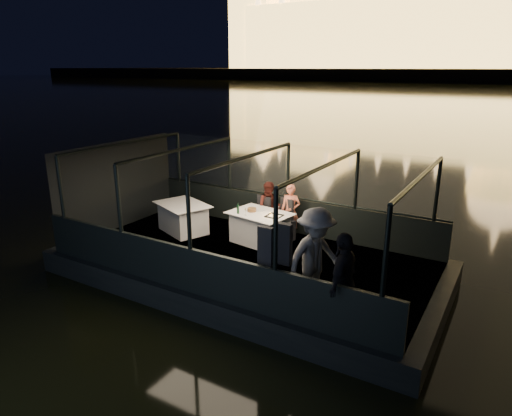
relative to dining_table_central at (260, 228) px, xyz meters
The scene contains 27 objects.
river_water 79.12m from the dining_table_central, 89.87° to the left, with size 500.00×500.00×0.00m, color black.
boat_hull 1.26m from the dining_table_central, 78.46° to the right, with size 8.60×4.40×1.00m, color black.
boat_deck 0.99m from the dining_table_central, 78.46° to the right, with size 8.00×4.00×0.04m, color black.
gunwale_port 1.13m from the dining_table_central, 80.82° to the left, with size 8.00×0.08×0.90m, color black.
gunwale_starboard 2.89m from the dining_table_central, 86.42° to the right, with size 8.00×0.08×0.90m, color black.
cabin_glass_port 1.66m from the dining_table_central, 80.82° to the left, with size 8.00×0.02×1.40m, color #99B2B2, non-canonical shape.
cabin_glass_starboard 3.13m from the dining_table_central, 86.42° to the right, with size 8.00×0.02×1.40m, color #99B2B2, non-canonical shape.
cabin_roof_glass 2.12m from the dining_table_central, 78.46° to the right, with size 8.00×4.00×0.02m, color #99B2B2, non-canonical shape.
end_wall_fore 3.99m from the dining_table_central, 166.97° to the right, with size 0.02×4.00×2.30m, color black, non-canonical shape.
end_wall_aft 4.34m from the dining_table_central, 11.94° to the right, with size 0.02×4.00×2.30m, color black, non-canonical shape.
canopy_ribs 1.18m from the dining_table_central, 78.46° to the right, with size 8.00×4.00×2.30m, color black, non-canonical shape.
dining_table_central is the anchor object (origin of this frame).
dining_table_aft 2.15m from the dining_table_central, behind, with size 1.43×1.03×0.76m, color silver.
chair_port_left 0.56m from the dining_table_central, 120.13° to the left, with size 0.45×0.45×0.97m, color black.
chair_port_right 0.62m from the dining_table_central, 51.70° to the left, with size 0.47×0.47×1.00m, color black.
coat_stand 3.20m from the dining_table_central, 55.33° to the right, with size 0.49×0.40×1.78m, color black, non-canonical shape.
person_woman_coral 0.93m from the dining_table_central, 56.98° to the left, with size 0.49×0.33×1.37m, color #F57C59.
person_man_maroon 0.83m from the dining_table_central, 100.07° to the left, with size 0.65×0.51×1.36m, color #451813.
passenger_stripe 3.25m from the dining_table_central, 42.11° to the right, with size 1.20×0.68×1.85m, color silver.
passenger_dark 4.05m from the dining_table_central, 40.20° to the right, with size 0.99×0.41×1.68m, color black.
wine_bottle 0.75m from the dining_table_central, 145.93° to the right, with size 0.06×0.06×0.27m, color #12331C.
bread_basket 0.48m from the dining_table_central, behind, with size 0.22×0.22×0.09m, color brown.
amber_candle 0.53m from the dining_table_central, ahead, with size 0.05×0.05×0.08m, color #FFA93F.
plate_near 0.69m from the dining_table_central, 20.20° to the right, with size 0.24×0.24×0.01m, color white.
plate_far 0.42m from the dining_table_central, 119.12° to the left, with size 0.24×0.24×0.02m, color silver.
wine_glass_white 0.61m from the dining_table_central, 121.03° to the right, with size 0.06×0.06×0.19m, color silver, non-canonical shape.
wine_glass_red 0.66m from the dining_table_central, 11.57° to the left, with size 0.07×0.07×0.20m, color silver, non-canonical shape.
Camera 1 is at (5.09, -8.15, 4.64)m, focal length 32.00 mm.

